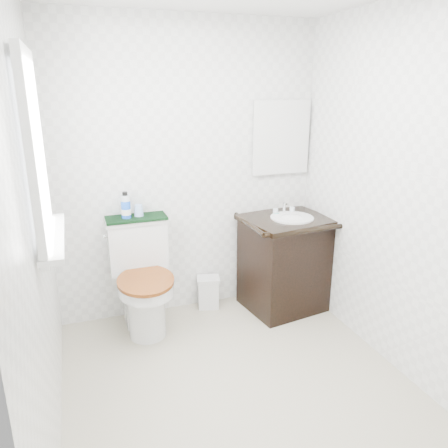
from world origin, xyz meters
TOP-DOWN VIEW (x-y plane):
  - floor at (0.00, 0.00)m, footprint 2.40×2.40m
  - wall_back at (0.00, 1.20)m, footprint 2.40×0.00m
  - wall_front at (0.00, -1.20)m, footprint 2.40×0.00m
  - wall_left at (-1.10, 0.00)m, footprint 0.00×2.40m
  - wall_right at (1.10, 0.00)m, footprint 0.00×2.40m
  - window at (-1.07, 0.25)m, footprint 0.02×0.70m
  - mirror at (0.81, 1.18)m, footprint 0.50×0.02m
  - toilet at (-0.46, 0.96)m, footprint 0.48×0.66m
  - vanity at (0.77, 0.90)m, footprint 0.77×0.69m
  - trash_bin at (0.13, 1.10)m, footprint 0.23×0.20m
  - towel at (-0.46, 1.09)m, footprint 0.47×0.22m
  - mouthwash_bottle at (-0.53, 1.09)m, footprint 0.07×0.07m
  - cup at (-0.43, 1.11)m, footprint 0.07×0.07m
  - soap_bar at (0.72, 1.01)m, footprint 0.06×0.04m

SIDE VIEW (x-z plane):
  - floor at x=0.00m, z-range 0.00..0.00m
  - trash_bin at x=0.13m, z-range 0.00..0.29m
  - toilet at x=-0.46m, z-range -0.06..0.82m
  - vanity at x=0.77m, z-range -0.03..0.89m
  - soap_bar at x=0.72m, z-range 0.82..0.84m
  - towel at x=-0.46m, z-range 0.88..0.90m
  - cup at x=-0.43m, z-range 0.90..0.99m
  - mouthwash_bottle at x=-0.53m, z-range 0.89..1.09m
  - wall_back at x=0.00m, z-range 0.00..2.40m
  - wall_front at x=0.00m, z-range 0.00..2.40m
  - wall_left at x=-1.10m, z-range 0.00..2.40m
  - wall_right at x=1.10m, z-range 0.00..2.40m
  - mirror at x=0.81m, z-range 1.15..1.75m
  - window at x=-1.07m, z-range 1.10..2.00m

